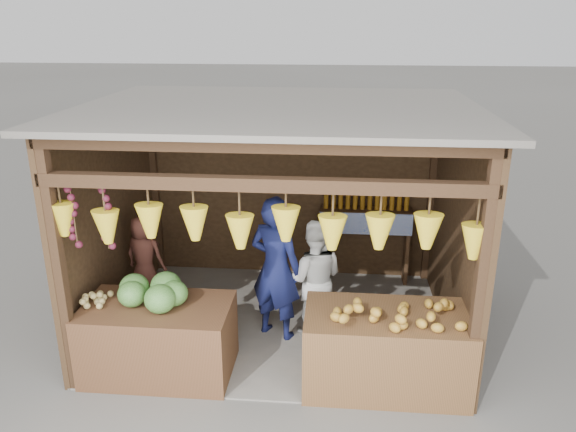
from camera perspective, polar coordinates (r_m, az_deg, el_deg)
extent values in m
plane|color=#514F49|center=(7.02, -0.81, -10.84)|extent=(80.00, 80.00, 0.00)
cube|color=slate|center=(7.02, -0.81, -10.77)|extent=(4.00, 3.00, 0.02)
cube|color=black|center=(7.88, 0.28, 2.94)|extent=(4.00, 0.06, 2.60)
cube|color=black|center=(6.95, -17.49, -0.29)|extent=(0.06, 3.00, 2.60)
cube|color=black|center=(6.57, 16.76, -1.36)|extent=(0.06, 3.00, 2.60)
cube|color=#605B54|center=(6.13, -0.93, 10.89)|extent=(4.30, 3.30, 0.06)
cube|color=black|center=(5.72, -22.27, -5.18)|extent=(0.11, 0.11, 2.60)
cube|color=black|center=(5.27, 19.02, -6.91)|extent=(0.11, 0.11, 2.60)
cube|color=black|center=(8.21, -13.39, 3.09)|extent=(0.11, 0.11, 2.60)
cube|color=black|center=(7.90, 14.41, 2.36)|extent=(0.11, 0.11, 2.60)
cube|color=black|center=(4.82, -2.71, 3.25)|extent=(4.00, 0.12, 0.12)
cube|color=black|center=(4.74, -2.77, 7.20)|extent=(4.00, 0.12, 0.12)
cube|color=#382314|center=(7.75, 7.90, 0.52)|extent=(1.25, 0.30, 0.05)
cube|color=#382314|center=(7.93, 3.50, -2.94)|extent=(0.05, 0.28, 1.05)
cube|color=#382314|center=(7.99, 11.93, -3.17)|extent=(0.05, 0.28, 1.05)
cube|color=blue|center=(7.64, 7.91, -0.79)|extent=(1.25, 0.02, 0.30)
cube|color=#492D18|center=(6.12, -12.97, -12.09)|extent=(1.51, 0.85, 0.78)
cube|color=#51361B|center=(5.86, 9.89, -13.25)|extent=(1.63, 0.85, 0.81)
cube|color=black|center=(7.25, -13.91, -8.92)|extent=(0.35, 0.35, 0.33)
imported|color=#121744|center=(6.40, -1.26, -5.35)|extent=(0.74, 0.63, 1.72)
imported|color=silver|center=(6.49, 2.68, -6.39)|extent=(0.72, 0.57, 1.43)
imported|color=#502920|center=(6.96, -14.36, -3.98)|extent=(0.57, 0.44, 1.03)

